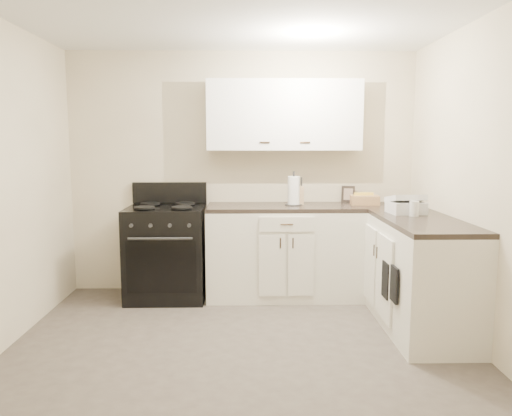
{
  "coord_description": "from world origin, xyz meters",
  "views": [
    {
      "loc": [
        0.04,
        -3.47,
        1.57
      ],
      "look_at": [
        0.13,
        0.85,
        1.0
      ],
      "focal_mm": 35.0,
      "sensor_mm": 36.0,
      "label": 1
    }
  ],
  "objects_px": {
    "stove": "(167,253)",
    "knife_block": "(298,195)",
    "countertop_grill": "(406,207)",
    "wicker_basket": "(365,200)",
    "paper_towel": "(294,191)"
  },
  "relations": [
    {
      "from": "stove",
      "to": "knife_block",
      "type": "bearing_deg",
      "value": 4.2
    },
    {
      "from": "countertop_grill",
      "to": "stove",
      "type": "bearing_deg",
      "value": 160.67
    },
    {
      "from": "knife_block",
      "to": "stove",
      "type": "bearing_deg",
      "value": 159.77
    },
    {
      "from": "stove",
      "to": "knife_block",
      "type": "xyz_separation_m",
      "value": [
        1.34,
        0.1,
        0.57
      ]
    },
    {
      "from": "knife_block",
      "to": "wicker_basket",
      "type": "relative_size",
      "value": 0.67
    },
    {
      "from": "knife_block",
      "to": "countertop_grill",
      "type": "bearing_deg",
      "value": -60.85
    },
    {
      "from": "wicker_basket",
      "to": "countertop_grill",
      "type": "relative_size",
      "value": 0.96
    },
    {
      "from": "paper_towel",
      "to": "wicker_basket",
      "type": "distance_m",
      "value": 0.74
    },
    {
      "from": "paper_towel",
      "to": "stove",
      "type": "bearing_deg",
      "value": -177.91
    },
    {
      "from": "wicker_basket",
      "to": "countertop_grill",
      "type": "height_order",
      "value": "countertop_grill"
    },
    {
      "from": "knife_block",
      "to": "wicker_basket",
      "type": "bearing_deg",
      "value": -26.23
    },
    {
      "from": "stove",
      "to": "paper_towel",
      "type": "height_order",
      "value": "paper_towel"
    },
    {
      "from": "stove",
      "to": "countertop_grill",
      "type": "height_order",
      "value": "countertop_grill"
    },
    {
      "from": "wicker_basket",
      "to": "countertop_grill",
      "type": "bearing_deg",
      "value": -71.12
    },
    {
      "from": "stove",
      "to": "wicker_basket",
      "type": "xyz_separation_m",
      "value": [
        2.01,
        0.08,
        0.53
      ]
    }
  ]
}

